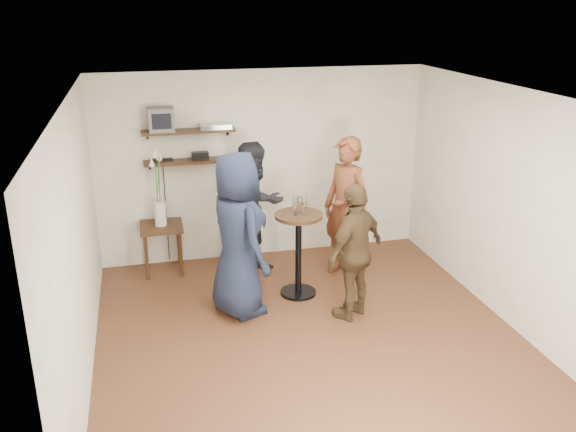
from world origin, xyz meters
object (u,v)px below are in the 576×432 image
at_px(person_dark, 256,210).
at_px(person_brown, 355,252).
at_px(side_table, 162,233).
at_px(person_plaid, 346,208).
at_px(drinks_table, 298,243).
at_px(person_navy, 238,235).
at_px(crt_monitor, 161,119).
at_px(radio, 200,156).
at_px(dvd_deck, 215,126).

distance_m(person_dark, person_brown, 1.65).
bearing_deg(person_dark, side_table, 136.75).
height_order(side_table, person_plaid, person_plaid).
xyz_separation_m(drinks_table, person_navy, (-0.78, -0.27, 0.28)).
xyz_separation_m(person_plaid, person_dark, (-1.11, 0.34, -0.04)).
bearing_deg(drinks_table, person_navy, -160.82).
distance_m(drinks_table, person_dark, 0.85).
relative_size(crt_monitor, person_brown, 0.20).
bearing_deg(crt_monitor, drinks_table, -40.14).
xyz_separation_m(drinks_table, person_dark, (-0.38, 0.73, 0.22)).
height_order(radio, person_dark, person_dark).
bearing_deg(person_brown, person_navy, -52.94).
bearing_deg(person_plaid, crt_monitor, -139.56).
height_order(radio, person_navy, person_navy).
bearing_deg(person_dark, crt_monitor, 127.48).
bearing_deg(dvd_deck, side_table, -167.43).
relative_size(drinks_table, person_dark, 0.59).
distance_m(crt_monitor, person_brown, 3.00).
distance_m(radio, side_table, 1.14).
bearing_deg(crt_monitor, person_plaid, -21.17).
relative_size(radio, person_plaid, 0.12).
xyz_separation_m(dvd_deck, drinks_table, (0.79, -1.25, -1.22)).
distance_m(radio, person_dark, 1.03).
xyz_separation_m(crt_monitor, person_dark, (1.10, -0.51, -1.13)).
xyz_separation_m(dvd_deck, radio, (-0.22, 0.00, -0.38)).
xyz_separation_m(radio, drinks_table, (1.01, -1.25, -0.84)).
relative_size(dvd_deck, drinks_table, 0.38).
bearing_deg(radio, dvd_deck, 0.00).
distance_m(person_plaid, person_dark, 1.16).
height_order(crt_monitor, person_brown, crt_monitor).
relative_size(dvd_deck, person_dark, 0.22).
height_order(side_table, person_brown, person_brown).
xyz_separation_m(crt_monitor, person_brown, (1.95, -1.92, -1.22)).
xyz_separation_m(crt_monitor, side_table, (-0.10, -0.17, -1.47)).
height_order(person_plaid, person_navy, person_navy).
bearing_deg(crt_monitor, dvd_deck, 0.00).
xyz_separation_m(crt_monitor, drinks_table, (1.48, -1.25, -1.34)).
xyz_separation_m(crt_monitor, person_plaid, (2.21, -0.85, -1.09)).
bearing_deg(person_plaid, drinks_table, -90.00).
bearing_deg(person_dark, radio, 113.29).
xyz_separation_m(person_navy, person_brown, (1.26, -0.41, -0.16)).
relative_size(person_plaid, person_navy, 0.97).
height_order(dvd_deck, radio, dvd_deck).
xyz_separation_m(side_table, person_navy, (0.80, -1.34, 0.40)).
bearing_deg(person_plaid, person_dark, -135.47).
height_order(person_dark, person_navy, person_navy).
bearing_deg(radio, crt_monitor, 180.00).
bearing_deg(crt_monitor, side_table, -119.66).
distance_m(crt_monitor, side_table, 1.48).
height_order(dvd_deck, drinks_table, dvd_deck).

